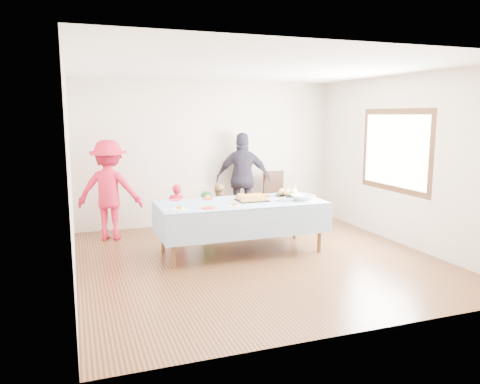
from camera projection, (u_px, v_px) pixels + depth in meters
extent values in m
plane|color=#422013|center=(258.00, 259.00, 6.81)|extent=(5.00, 5.00, 0.00)
cube|color=beige|center=(209.00, 153.00, 8.91)|extent=(5.00, 0.04, 2.70)
cube|color=beige|center=(360.00, 195.00, 4.27)|extent=(5.00, 0.04, 2.70)
cube|color=beige|center=(70.00, 174.00, 5.76)|extent=(0.04, 5.00, 2.70)
cube|color=beige|center=(404.00, 161.00, 7.42)|extent=(0.04, 5.00, 2.70)
cube|color=white|center=(259.00, 68.00, 6.37)|extent=(5.00, 5.00, 0.04)
cube|color=#472B16|center=(395.00, 151.00, 7.58)|extent=(0.03, 1.75, 1.35)
cylinder|color=brown|center=(174.00, 242.00, 6.35)|extent=(0.06, 0.06, 0.73)
cylinder|color=brown|center=(320.00, 229.00, 7.09)|extent=(0.06, 0.06, 0.73)
cylinder|color=brown|center=(163.00, 228.00, 7.13)|extent=(0.06, 0.06, 0.73)
cylinder|color=brown|center=(295.00, 217.00, 7.87)|extent=(0.06, 0.06, 0.73)
cube|color=brown|center=(241.00, 204.00, 7.05)|extent=(2.40, 1.00, 0.04)
cube|color=silver|center=(241.00, 202.00, 7.04)|extent=(2.50, 1.10, 0.01)
cube|color=black|center=(252.00, 200.00, 7.12)|extent=(0.47, 0.36, 0.01)
cube|color=#F8CC5E|center=(252.00, 198.00, 7.12)|extent=(0.39, 0.30, 0.06)
cube|color=#B47529|center=(252.00, 196.00, 7.11)|extent=(0.39, 0.30, 0.01)
cylinder|color=black|center=(287.00, 195.00, 7.54)|extent=(0.38, 0.38, 0.02)
sphere|color=tan|center=(293.00, 191.00, 7.57)|extent=(0.09, 0.09, 0.09)
sphere|color=tan|center=(288.00, 191.00, 7.63)|extent=(0.09, 0.09, 0.09)
sphere|color=tan|center=(282.00, 191.00, 7.60)|extent=(0.09, 0.09, 0.09)
sphere|color=tan|center=(281.00, 192.00, 7.50)|extent=(0.09, 0.09, 0.09)
sphere|color=tan|center=(287.00, 193.00, 7.44)|extent=(0.09, 0.09, 0.09)
sphere|color=tan|center=(292.00, 192.00, 7.47)|extent=(0.09, 0.09, 0.09)
sphere|color=tan|center=(287.00, 192.00, 7.54)|extent=(0.09, 0.09, 0.09)
imported|color=silver|center=(303.00, 197.00, 7.15)|extent=(0.35, 0.35, 0.09)
cone|color=white|center=(295.00, 188.00, 7.77)|extent=(0.10, 0.10, 0.17)
cylinder|color=red|center=(176.00, 200.00, 7.16)|extent=(0.17, 0.17, 0.01)
cylinder|color=red|center=(208.00, 199.00, 7.27)|extent=(0.17, 0.17, 0.01)
cylinder|color=red|center=(241.00, 197.00, 7.40)|extent=(0.19, 0.19, 0.01)
cylinder|color=red|center=(266.00, 196.00, 7.55)|extent=(0.16, 0.16, 0.01)
cylinder|color=red|center=(208.00, 208.00, 6.55)|extent=(0.19, 0.19, 0.01)
cylinder|color=white|center=(179.00, 210.00, 6.42)|extent=(0.23, 0.23, 0.01)
cylinder|color=white|center=(234.00, 206.00, 6.66)|extent=(0.19, 0.19, 0.01)
cylinder|color=white|center=(305.00, 201.00, 7.07)|extent=(0.24, 0.24, 0.01)
cylinder|color=black|center=(275.00, 215.00, 8.77)|extent=(0.04, 0.04, 0.44)
cylinder|color=black|center=(291.00, 213.00, 8.92)|extent=(0.04, 0.04, 0.44)
cylinder|color=black|center=(265.00, 211.00, 9.10)|extent=(0.04, 0.04, 0.44)
cylinder|color=black|center=(282.00, 210.00, 9.25)|extent=(0.04, 0.04, 0.44)
cube|color=black|center=(278.00, 200.00, 8.97)|extent=(0.47, 0.47, 0.05)
cube|color=black|center=(273.00, 184.00, 9.10)|extent=(0.43, 0.08, 0.51)
imported|color=red|center=(177.00, 210.00, 8.03)|extent=(0.38, 0.31, 0.91)
imported|color=#236B2B|center=(207.00, 212.00, 8.26)|extent=(0.43, 0.36, 0.75)
imported|color=tan|center=(218.00, 210.00, 8.11)|extent=(0.48, 0.40, 0.90)
imported|color=red|center=(109.00, 190.00, 7.79)|extent=(1.22, 0.92, 1.67)
imported|color=#2C2938|center=(243.00, 179.00, 8.91)|extent=(1.11, 0.73, 1.75)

